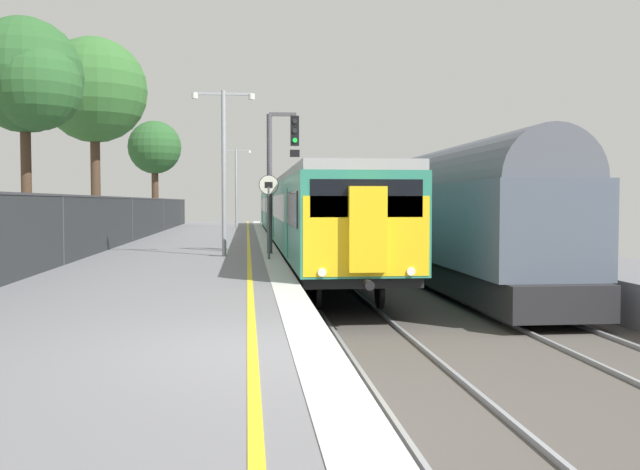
{
  "coord_description": "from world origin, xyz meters",
  "views": [
    {
      "loc": [
        -0.41,
        -8.21,
        1.74
      ],
      "look_at": [
        1.3,
        8.16,
        0.97
      ],
      "focal_mm": 39.42,
      "sensor_mm": 36.0,
      "label": 1
    }
  ],
  "objects": [
    {
      "name": "background_tree_right",
      "position": [
        -5.97,
        35.84,
        4.98
      ],
      "size": [
        3.24,
        3.24,
        6.71
      ],
      "color": "#473323",
      "rests_on": "ground"
    },
    {
      "name": "background_tree_left",
      "position": [
        -6.91,
        13.76,
        5.41
      ],
      "size": [
        3.55,
        3.62,
        7.29
      ],
      "color": "#473323",
      "rests_on": "ground"
    },
    {
      "name": "ground",
      "position": [
        2.64,
        0.0,
        -0.61
      ],
      "size": [
        17.4,
        110.0,
        1.21
      ],
      "color": "slate"
    },
    {
      "name": "signal_gantry",
      "position": [
        0.63,
        15.43,
        2.97
      ],
      "size": [
        1.1,
        0.24,
        4.73
      ],
      "color": "#47474C",
      "rests_on": "ground"
    },
    {
      "name": "platform_lamp_mid",
      "position": [
        -1.14,
        14.55,
        3.15
      ],
      "size": [
        2.0,
        0.2,
        5.29
      ],
      "color": "#93999E",
      "rests_on": "ground"
    },
    {
      "name": "commuter_train_at_platform",
      "position": [
        2.1,
        27.22,
        1.27
      ],
      "size": [
        2.83,
        42.26,
        3.81
      ],
      "color": "#2D846B",
      "rests_on": "ground"
    },
    {
      "name": "speed_limit_sign",
      "position": [
        0.25,
        13.11,
        1.64
      ],
      "size": [
        0.59,
        0.08,
        2.56
      ],
      "color": "#59595B",
      "rests_on": "ground"
    },
    {
      "name": "freight_train_adjacent_track",
      "position": [
        6.1,
        32.93,
        1.38
      ],
      "size": [
        2.6,
        54.97,
        4.37
      ],
      "color": "#232326",
      "rests_on": "ground"
    },
    {
      "name": "background_tree_centre",
      "position": [
        -6.86,
        22.79,
        6.33
      ],
      "size": [
        4.46,
        4.46,
        8.74
      ],
      "color": "#473323",
      "rests_on": "ground"
    },
    {
      "name": "platform_lamp_far",
      "position": [
        -1.14,
        40.01,
        3.17
      ],
      "size": [
        2.0,
        0.2,
        5.35
      ],
      "color": "#93999E",
      "rests_on": "ground"
    }
  ]
}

